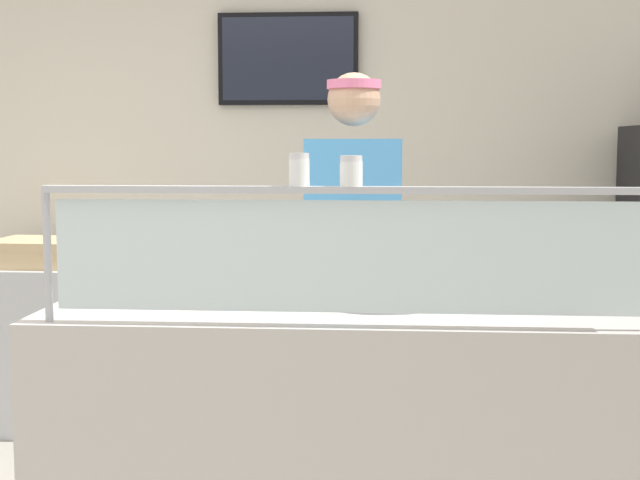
{
  "coord_description": "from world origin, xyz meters",
  "views": [
    {
      "loc": [
        1.11,
        -2.58,
        1.48
      ],
      "look_at": [
        0.89,
        0.42,
        1.16
      ],
      "focal_mm": 51.43,
      "sensor_mm": 36.0,
      "label": 1
    }
  ],
  "objects": [
    {
      "name": "prep_shelf",
      "position": [
        -0.71,
        2.02,
        0.43
      ],
      "size": [
        0.7,
        0.55,
        0.85
      ],
      "primitive_type": "cube",
      "color": "#B7BABF",
      "rests_on": "ground"
    },
    {
      "name": "sneeze_guard",
      "position": [
        1.02,
        0.06,
        1.21
      ],
      "size": [
        1.86,
        0.06,
        0.41
      ],
      "color": "#B2B5BC",
      "rests_on": "serving_counter"
    },
    {
      "name": "worker_figure",
      "position": [
        0.98,
        1.06,
        1.01
      ],
      "size": [
        0.41,
        0.5,
        1.76
      ],
      "color": "#23232D",
      "rests_on": "ground"
    },
    {
      "name": "pepper_flake_shaker",
      "position": [
        1.0,
        0.06,
        1.4
      ],
      "size": [
        0.07,
        0.07,
        0.09
      ],
      "color": "white",
      "rests_on": "sneeze_guard"
    },
    {
      "name": "pizza_server",
      "position": [
        1.05,
        0.43,
        0.99
      ],
      "size": [
        0.11,
        0.29,
        0.01
      ],
      "primitive_type": "cube",
      "rotation": [
        0.0,
        0.0,
        -0.11
      ],
      "color": "#ADAFB7",
      "rests_on": "pizza_tray"
    },
    {
      "name": "pizza_box_stack",
      "position": [
        -0.71,
        2.02,
        0.92
      ],
      "size": [
        0.45,
        0.45,
        0.13
      ],
      "color": "tan",
      "rests_on": "prep_shelf"
    },
    {
      "name": "shop_rear_unit",
      "position": [
        1.01,
        2.51,
        1.36
      ],
      "size": [
        6.44,
        0.13,
        2.7
      ],
      "color": "silver",
      "rests_on": "ground"
    },
    {
      "name": "parmesan_shaker",
      "position": [
        0.85,
        0.06,
        1.4
      ],
      "size": [
        0.06,
        0.06,
        0.1
      ],
      "color": "white",
      "rests_on": "sneeze_guard"
    },
    {
      "name": "pizza_tray",
      "position": [
        1.09,
        0.45,
        0.97
      ],
      "size": [
        0.44,
        0.44,
        0.04
      ],
      "color": "#9EA0A8",
      "rests_on": "serving_counter"
    },
    {
      "name": "serving_counter",
      "position": [
        1.02,
        0.39,
        0.47
      ],
      "size": [
        2.04,
        0.77,
        0.95
      ],
      "primitive_type": "cube",
      "color": "#BCB7B2",
      "rests_on": "ground"
    }
  ]
}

